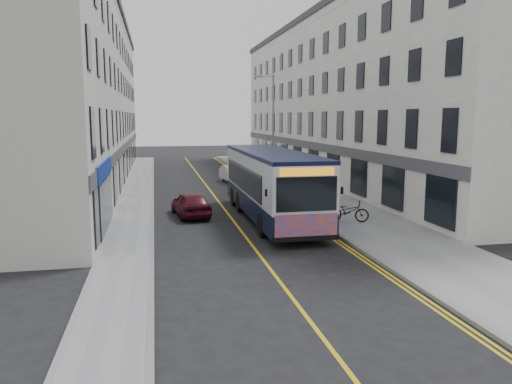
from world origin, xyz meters
name	(u,v)px	position (x,y,z in m)	size (l,w,h in m)	color
ground	(251,244)	(0.00, 0.00, 0.00)	(140.00, 140.00, 0.00)	black
pavement_east	(309,194)	(6.25, 12.00, 0.06)	(4.50, 64.00, 0.12)	gray
pavement_west	(136,200)	(-5.00, 12.00, 0.06)	(2.00, 64.00, 0.12)	gray
kerb_east	(276,195)	(4.00, 12.00, 0.07)	(0.18, 64.00, 0.13)	slate
kerb_west	(152,199)	(-4.00, 12.00, 0.07)	(0.18, 64.00, 0.13)	slate
road_centre_line	(216,198)	(0.00, 12.00, 0.00)	(0.12, 64.00, 0.01)	gold
road_dbl_yellow_inner	(270,196)	(3.55, 12.00, 0.00)	(0.10, 64.00, 0.01)	gold
road_dbl_yellow_outer	(272,196)	(3.75, 12.00, 0.00)	(0.10, 64.00, 0.01)	gold
terrace_east	(337,101)	(11.50, 21.00, 6.50)	(6.00, 46.00, 13.00)	white
terrace_west	(83,99)	(-9.00, 21.00, 6.50)	(6.00, 46.00, 13.00)	beige
streetlamp	(272,128)	(4.17, 14.00, 4.38)	(1.32, 0.18, 8.00)	gray
city_bus	(271,182)	(1.94, 4.69, 1.90)	(2.79, 11.95, 3.47)	black
bicycle	(348,211)	(5.35, 2.85, 0.64)	(0.69, 1.97, 1.04)	black
pedestrian_near	(302,176)	(6.58, 14.72, 0.93)	(0.59, 0.39, 1.62)	brown
pedestrian_far	(304,177)	(6.18, 13.01, 1.05)	(0.91, 0.71, 1.86)	black
car_white	(234,174)	(2.33, 19.26, 0.67)	(1.43, 4.09, 1.35)	white
car_maroon	(191,204)	(-2.00, 6.36, 0.66)	(1.56, 3.89, 1.32)	#480C17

